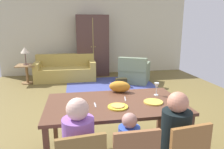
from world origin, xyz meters
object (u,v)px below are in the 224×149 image
object	(u,v)px
dining_table	(115,107)
armchair	(134,72)
table_lamp	(25,51)
wine_glass	(157,86)
plate_near_child	(118,107)
cat	(120,87)
couch	(66,71)
plate_near_man	(77,108)
person_woman	(173,145)
armoire	(92,46)
plate_near_woman	(153,102)
handbag	(121,83)
side_table	(27,71)

from	to	relation	value
dining_table	armchair	size ratio (longest dim) A/B	1.54
table_lamp	dining_table	bearing A→B (deg)	-63.89
wine_glass	plate_near_child	bearing A→B (deg)	-150.75
cat	couch	distance (m)	4.04
plate_near_man	cat	bearing A→B (deg)	39.80
person_woman	armoire	world-z (taller)	armoire
cat	table_lamp	size ratio (longest dim) A/B	0.59
plate_near_woman	wine_glass	size ratio (longest dim) A/B	1.34
plate_near_child	cat	world-z (taller)	cat
armchair	plate_near_child	bearing A→B (deg)	-109.20
plate_near_woman	handbag	xyz separation A→B (m)	(0.30, 3.24, -0.64)
cat	plate_near_child	bearing A→B (deg)	-85.47
armchair	table_lamp	bearing A→B (deg)	172.27
couch	plate_near_man	bearing A→B (deg)	-85.67
side_table	cat	bearing A→B (deg)	-59.57
side_table	handbag	bearing A→B (deg)	-18.00
person_woman	armoire	distance (m)	5.52
person_woman	couch	world-z (taller)	person_woman
cat	table_lamp	distance (m)	4.21
dining_table	wine_glass	size ratio (longest dim) A/B	9.60
couch	armoire	world-z (taller)	armoire
plate_near_man	cat	distance (m)	0.84
person_woman	plate_near_child	bearing A→B (deg)	133.17
plate_near_child	table_lamp	distance (m)	4.67
wine_glass	plate_near_woman	bearing A→B (deg)	-118.47
table_lamp	plate_near_child	bearing A→B (deg)	-64.87
dining_table	couch	bearing A→B (deg)	100.87
dining_table	couch	size ratio (longest dim) A/B	0.93
plate_near_child	side_table	world-z (taller)	plate_near_child
plate_near_child	wine_glass	world-z (taller)	wine_glass
armchair	side_table	xyz separation A→B (m)	(-3.29, 0.45, 0.06)
plate_near_child	armchair	bearing A→B (deg)	70.80
dining_table	side_table	bearing A→B (deg)	116.11
armchair	handbag	world-z (taller)	armchair
handbag	cat	bearing A→B (deg)	-103.21
plate_near_woman	cat	world-z (taller)	cat
wine_glass	handbag	bearing A→B (deg)	87.16
wine_glass	table_lamp	world-z (taller)	table_lamp
armchair	side_table	bearing A→B (deg)	172.27
couch	handbag	bearing A→B (deg)	-35.65
plate_near_man	wine_glass	distance (m)	1.18
cat	side_table	world-z (taller)	cat
person_woman	handbag	distance (m)	3.87
plate_near_man	plate_near_woman	bearing A→B (deg)	1.17
cat	armoire	size ratio (longest dim) A/B	0.15
couch	handbag	xyz separation A→B (m)	(1.62, -1.16, -0.17)
side_table	handbag	world-z (taller)	side_table
person_woman	table_lamp	xyz separation A→B (m)	(-2.47, 4.74, 0.50)
dining_table	table_lamp	size ratio (longest dim) A/B	3.31
table_lamp	couch	bearing A→B (deg)	12.62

